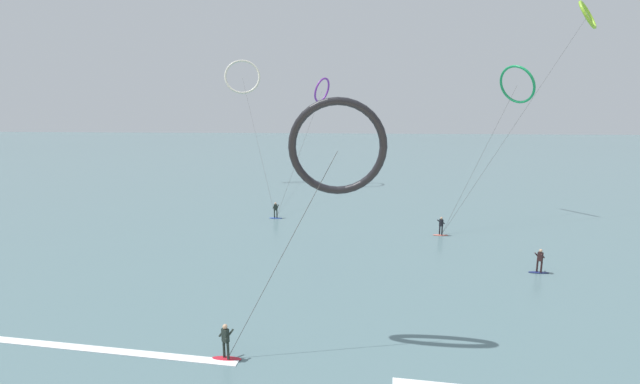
{
  "coord_description": "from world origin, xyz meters",
  "views": [
    {
      "loc": [
        2.69,
        -7.78,
        11.11
      ],
      "look_at": [
        0.0,
        21.04,
        5.66
      ],
      "focal_mm": 24.31,
      "sensor_mm": 36.0,
      "label": 1
    }
  ],
  "objects_px": {
    "kite_violet": "(322,90)",
    "surfer_cobalt": "(276,211)",
    "surfer_navy": "(540,263)",
    "surfer_coral": "(441,227)",
    "kite_emerald": "(517,85)",
    "kite_lime": "(587,15)",
    "kite_charcoal": "(338,147)",
    "surfer_crimson": "(226,344)",
    "kite_ivory": "(242,77)"
  },
  "relations": [
    {
      "from": "kite_lime",
      "to": "kite_charcoal",
      "type": "relative_size",
      "value": 1.94
    },
    {
      "from": "kite_violet",
      "to": "surfer_navy",
      "type": "bearing_deg",
      "value": 52.42
    },
    {
      "from": "surfer_navy",
      "to": "surfer_cobalt",
      "type": "xyz_separation_m",
      "value": [
        -21.09,
        13.48,
        0.0
      ]
    },
    {
      "from": "surfer_crimson",
      "to": "surfer_coral",
      "type": "height_order",
      "value": "same"
    },
    {
      "from": "surfer_crimson",
      "to": "kite_charcoal",
      "type": "height_order",
      "value": "kite_charcoal"
    },
    {
      "from": "kite_violet",
      "to": "surfer_cobalt",
      "type": "bearing_deg",
      "value": 17.56
    },
    {
      "from": "surfer_cobalt",
      "to": "kite_emerald",
      "type": "xyz_separation_m",
      "value": [
        25.03,
        5.62,
        12.98
      ]
    },
    {
      "from": "surfer_navy",
      "to": "surfer_cobalt",
      "type": "distance_m",
      "value": 25.03
    },
    {
      "from": "surfer_cobalt",
      "to": "kite_violet",
      "type": "xyz_separation_m",
      "value": [
        2.88,
        21.76,
        13.22
      ]
    },
    {
      "from": "kite_emerald",
      "to": "kite_violet",
      "type": "height_order",
      "value": "kite_violet"
    },
    {
      "from": "kite_emerald",
      "to": "kite_lime",
      "type": "bearing_deg",
      "value": -104.14
    },
    {
      "from": "surfer_cobalt",
      "to": "kite_lime",
      "type": "distance_m",
      "value": 39.27
    },
    {
      "from": "surfer_crimson",
      "to": "kite_ivory",
      "type": "height_order",
      "value": "kite_ivory"
    },
    {
      "from": "kite_violet",
      "to": "kite_emerald",
      "type": "bearing_deg",
      "value": 79.02
    },
    {
      "from": "surfer_cobalt",
      "to": "kite_lime",
      "type": "relative_size",
      "value": 0.07
    },
    {
      "from": "surfer_crimson",
      "to": "kite_ivory",
      "type": "xyz_separation_m",
      "value": [
        -12.2,
        49.12,
        15.31
      ]
    },
    {
      "from": "kite_violet",
      "to": "kite_ivory",
      "type": "height_order",
      "value": "kite_ivory"
    },
    {
      "from": "surfer_coral",
      "to": "surfer_navy",
      "type": "bearing_deg",
      "value": -5.45
    },
    {
      "from": "surfer_coral",
      "to": "kite_emerald",
      "type": "height_order",
      "value": "kite_emerald"
    },
    {
      "from": "kite_ivory",
      "to": "kite_lime",
      "type": "distance_m",
      "value": 44.87
    },
    {
      "from": "surfer_navy",
      "to": "surfer_cobalt",
      "type": "height_order",
      "value": "same"
    },
    {
      "from": "kite_emerald",
      "to": "surfer_navy",
      "type": "bearing_deg",
      "value": 134.97
    },
    {
      "from": "surfer_crimson",
      "to": "surfer_cobalt",
      "type": "relative_size",
      "value": 1.0
    },
    {
      "from": "kite_emerald",
      "to": "kite_lime",
      "type": "height_order",
      "value": "kite_lime"
    },
    {
      "from": "surfer_cobalt",
      "to": "surfer_crimson",
      "type": "bearing_deg",
      "value": 105.88
    },
    {
      "from": "kite_lime",
      "to": "kite_emerald",
      "type": "bearing_deg",
      "value": 146.62
    },
    {
      "from": "surfer_navy",
      "to": "kite_lime",
      "type": "distance_m",
      "value": 31.9
    },
    {
      "from": "surfer_navy",
      "to": "surfer_cobalt",
      "type": "relative_size",
      "value": 1.0
    },
    {
      "from": "surfer_navy",
      "to": "kite_violet",
      "type": "height_order",
      "value": "kite_violet"
    },
    {
      "from": "surfer_navy",
      "to": "surfer_cobalt",
      "type": "bearing_deg",
      "value": -166.62
    },
    {
      "from": "kite_lime",
      "to": "kite_charcoal",
      "type": "distance_m",
      "value": 41.87
    },
    {
      "from": "surfer_navy",
      "to": "surfer_crimson",
      "type": "relative_size",
      "value": 1.0
    },
    {
      "from": "kite_emerald",
      "to": "kite_violet",
      "type": "xyz_separation_m",
      "value": [
        -22.15,
        16.14,
        0.23
      ]
    },
    {
      "from": "surfer_navy",
      "to": "kite_charcoal",
      "type": "distance_m",
      "value": 18.76
    },
    {
      "from": "surfer_coral",
      "to": "surfer_cobalt",
      "type": "height_order",
      "value": "same"
    },
    {
      "from": "kite_violet",
      "to": "kite_charcoal",
      "type": "bearing_deg",
      "value": 31.09
    },
    {
      "from": "surfer_navy",
      "to": "surfer_coral",
      "type": "xyz_separation_m",
      "value": [
        -5.12,
        8.68,
        0.0
      ]
    },
    {
      "from": "surfer_crimson",
      "to": "kite_emerald",
      "type": "height_order",
      "value": "kite_emerald"
    },
    {
      "from": "surfer_crimson",
      "to": "kite_lime",
      "type": "xyz_separation_m",
      "value": [
        29.78,
        34.08,
        20.32
      ]
    },
    {
      "from": "surfer_cobalt",
      "to": "kite_charcoal",
      "type": "bearing_deg",
      "value": 117.82
    },
    {
      "from": "kite_charcoal",
      "to": "surfer_coral",
      "type": "bearing_deg",
      "value": -117.18
    },
    {
      "from": "kite_lime",
      "to": "surfer_navy",
      "type": "bearing_deg",
      "value": -170.48
    },
    {
      "from": "surfer_crimson",
      "to": "kite_charcoal",
      "type": "distance_m",
      "value": 10.21
    },
    {
      "from": "surfer_navy",
      "to": "surfer_coral",
      "type": "relative_size",
      "value": 1.0
    },
    {
      "from": "surfer_cobalt",
      "to": "kite_violet",
      "type": "height_order",
      "value": "kite_violet"
    },
    {
      "from": "surfer_navy",
      "to": "kite_charcoal",
      "type": "bearing_deg",
      "value": -98.08
    },
    {
      "from": "surfer_coral",
      "to": "surfer_cobalt",
      "type": "relative_size",
      "value": 1.0
    },
    {
      "from": "kite_emerald",
      "to": "kite_violet",
      "type": "distance_m",
      "value": 27.4
    },
    {
      "from": "surfer_coral",
      "to": "kite_emerald",
      "type": "bearing_deg",
      "value": 103.03
    },
    {
      "from": "surfer_coral",
      "to": "kite_charcoal",
      "type": "distance_m",
      "value": 22.02
    }
  ]
}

